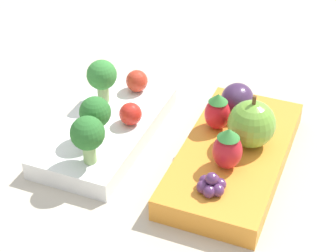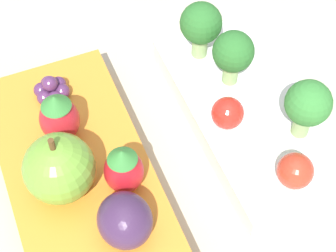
{
  "view_description": "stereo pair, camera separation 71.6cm",
  "coord_description": "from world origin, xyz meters",
  "px_view_note": "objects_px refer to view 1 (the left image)",
  "views": [
    {
      "loc": [
        -0.47,
        -0.16,
        0.41
      ],
      "look_at": [
        0.01,
        -0.0,
        0.04
      ],
      "focal_mm": 60.0,
      "sensor_mm": 36.0,
      "label": 1
    },
    {
      "loc": [
        0.24,
        -0.12,
        0.39
      ],
      "look_at": [
        0.01,
        -0.0,
        0.04
      ],
      "focal_mm": 60.0,
      "sensor_mm": 36.0,
      "label": 2
    }
  ],
  "objects_px": {
    "broccoli_floret_0": "(95,114)",
    "broccoli_floret_2": "(88,135)",
    "plum": "(237,99)",
    "cherry_tomato_0": "(131,114)",
    "bento_box_savoury": "(107,130)",
    "broccoli_floret_1": "(102,76)",
    "apple": "(252,124)",
    "strawberry_0": "(228,149)",
    "bento_box_fruit": "(234,157)",
    "cherry_tomato_1": "(137,81)",
    "strawberry_1": "(217,112)",
    "grape_cluster": "(211,185)"
  },
  "relations": [
    {
      "from": "bento_box_savoury",
      "to": "strawberry_1",
      "type": "xyz_separation_m",
      "value": [
        0.03,
        -0.13,
        0.04
      ]
    },
    {
      "from": "bento_box_fruit",
      "to": "plum",
      "type": "distance_m",
      "value": 0.08
    },
    {
      "from": "cherry_tomato_0",
      "to": "grape_cluster",
      "type": "distance_m",
      "value": 0.15
    },
    {
      "from": "bento_box_savoury",
      "to": "strawberry_0",
      "type": "height_order",
      "value": "strawberry_0"
    },
    {
      "from": "cherry_tomato_0",
      "to": "strawberry_0",
      "type": "xyz_separation_m",
      "value": [
        -0.04,
        -0.12,
        0.01
      ]
    },
    {
      "from": "bento_box_savoury",
      "to": "plum",
      "type": "relative_size",
      "value": 4.96
    },
    {
      "from": "broccoli_floret_1",
      "to": "bento_box_savoury",
      "type": "bearing_deg",
      "value": -153.32
    },
    {
      "from": "broccoli_floret_1",
      "to": "plum",
      "type": "bearing_deg",
      "value": -82.36
    },
    {
      "from": "broccoli_floret_1",
      "to": "plum",
      "type": "xyz_separation_m",
      "value": [
        0.02,
        -0.16,
        -0.01
      ]
    },
    {
      "from": "broccoli_floret_2",
      "to": "cherry_tomato_1",
      "type": "relative_size",
      "value": 2.01
    },
    {
      "from": "bento_box_savoury",
      "to": "cherry_tomato_1",
      "type": "bearing_deg",
      "value": -7.53
    },
    {
      "from": "apple",
      "to": "plum",
      "type": "bearing_deg",
      "value": 26.59
    },
    {
      "from": "bento_box_fruit",
      "to": "cherry_tomato_1",
      "type": "distance_m",
      "value": 0.17
    },
    {
      "from": "strawberry_0",
      "to": "cherry_tomato_0",
      "type": "bearing_deg",
      "value": 70.17
    },
    {
      "from": "broccoli_floret_1",
      "to": "cherry_tomato_0",
      "type": "relative_size",
      "value": 2.1
    },
    {
      "from": "broccoli_floret_2",
      "to": "cherry_tomato_1",
      "type": "xyz_separation_m",
      "value": [
        0.15,
        0.0,
        -0.02
      ]
    },
    {
      "from": "bento_box_savoury",
      "to": "plum",
      "type": "height_order",
      "value": "plum"
    },
    {
      "from": "bento_box_fruit",
      "to": "plum",
      "type": "relative_size",
      "value": 5.54
    },
    {
      "from": "broccoli_floret_2",
      "to": "grape_cluster",
      "type": "bearing_deg",
      "value": -93.49
    },
    {
      "from": "cherry_tomato_0",
      "to": "broccoli_floret_2",
      "type": "bearing_deg",
      "value": 168.38
    },
    {
      "from": "cherry_tomato_0",
      "to": "strawberry_1",
      "type": "distance_m",
      "value": 0.1
    },
    {
      "from": "strawberry_0",
      "to": "grape_cluster",
      "type": "distance_m",
      "value": 0.04
    },
    {
      "from": "strawberry_0",
      "to": "apple",
      "type": "bearing_deg",
      "value": -18.8
    },
    {
      "from": "grape_cluster",
      "to": "broccoli_floret_2",
      "type": "bearing_deg",
      "value": 86.51
    },
    {
      "from": "cherry_tomato_0",
      "to": "bento_box_savoury",
      "type": "bearing_deg",
      "value": 103.86
    },
    {
      "from": "plum",
      "to": "broccoli_floret_0",
      "type": "bearing_deg",
      "value": 124.33
    },
    {
      "from": "bento_box_savoury",
      "to": "bento_box_fruit",
      "type": "xyz_separation_m",
      "value": [
        -0.0,
        -0.15,
        0.0
      ]
    },
    {
      "from": "broccoli_floret_0",
      "to": "broccoli_floret_2",
      "type": "xyz_separation_m",
      "value": [
        -0.04,
        -0.01,
        0.0
      ]
    },
    {
      "from": "bento_box_fruit",
      "to": "broccoli_floret_0",
      "type": "bearing_deg",
      "value": 100.32
    },
    {
      "from": "broccoli_floret_1",
      "to": "grape_cluster",
      "type": "xyz_separation_m",
      "value": [
        -0.12,
        -0.17,
        -0.02
      ]
    },
    {
      "from": "cherry_tomato_0",
      "to": "apple",
      "type": "height_order",
      "value": "apple"
    },
    {
      "from": "apple",
      "to": "strawberry_1",
      "type": "height_order",
      "value": "apple"
    },
    {
      "from": "strawberry_1",
      "to": "plum",
      "type": "relative_size",
      "value": 1.09
    },
    {
      "from": "bento_box_savoury",
      "to": "broccoli_floret_0",
      "type": "xyz_separation_m",
      "value": [
        -0.03,
        -0.0,
        0.05
      ]
    },
    {
      "from": "cherry_tomato_0",
      "to": "strawberry_0",
      "type": "distance_m",
      "value": 0.13
    },
    {
      "from": "plum",
      "to": "broccoli_floret_2",
      "type": "bearing_deg",
      "value": 136.02
    },
    {
      "from": "bento_box_savoury",
      "to": "apple",
      "type": "relative_size",
      "value": 3.34
    },
    {
      "from": "broccoli_floret_0",
      "to": "apple",
      "type": "height_order",
      "value": "apple"
    },
    {
      "from": "plum",
      "to": "grape_cluster",
      "type": "bearing_deg",
      "value": -177.57
    },
    {
      "from": "apple",
      "to": "strawberry_0",
      "type": "bearing_deg",
      "value": 161.2
    },
    {
      "from": "broccoli_floret_1",
      "to": "cherry_tomato_0",
      "type": "bearing_deg",
      "value": -124.48
    },
    {
      "from": "broccoli_floret_2",
      "to": "broccoli_floret_0",
      "type": "bearing_deg",
      "value": 13.05
    },
    {
      "from": "cherry_tomato_0",
      "to": "grape_cluster",
      "type": "relative_size",
      "value": 0.87
    },
    {
      "from": "strawberry_1",
      "to": "plum",
      "type": "xyz_separation_m",
      "value": [
        0.04,
        -0.01,
        -0.0
      ]
    },
    {
      "from": "broccoli_floret_2",
      "to": "cherry_tomato_0",
      "type": "distance_m",
      "value": 0.08
    },
    {
      "from": "apple",
      "to": "strawberry_1",
      "type": "xyz_separation_m",
      "value": [
        0.02,
        0.04,
        -0.0
      ]
    },
    {
      "from": "broccoli_floret_1",
      "to": "strawberry_0",
      "type": "height_order",
      "value": "broccoli_floret_1"
    },
    {
      "from": "broccoli_floret_2",
      "to": "strawberry_0",
      "type": "xyz_separation_m",
      "value": [
        0.03,
        -0.14,
        -0.01
      ]
    },
    {
      "from": "broccoli_floret_0",
      "to": "plum",
      "type": "height_order",
      "value": "broccoli_floret_0"
    },
    {
      "from": "broccoli_floret_1",
      "to": "cherry_tomato_1",
      "type": "relative_size",
      "value": 2.01
    }
  ]
}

